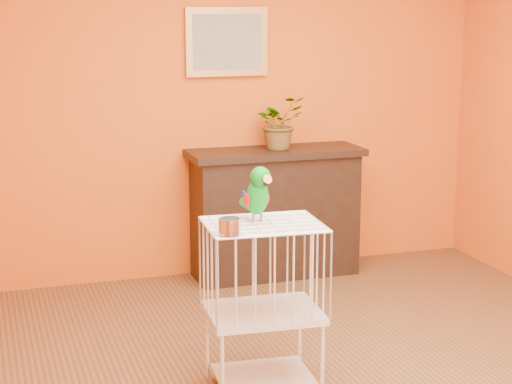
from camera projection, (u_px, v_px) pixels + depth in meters
name	position (u px, v px, depth m)	size (l,w,h in m)	color
room_shell	(354.00, 92.00, 4.23)	(4.50, 4.50, 4.50)	#D55C14
console_cabinet	(275.00, 213.00, 6.43)	(1.30, 0.47, 0.97)	black
potted_plant	(280.00, 129.00, 6.30)	(0.35, 0.39, 0.31)	#26722D
framed_picture	(227.00, 42.00, 6.25)	(0.62, 0.04, 0.50)	#C19345
birdcage	(263.00, 304.00, 4.48)	(0.62, 0.50, 0.91)	silver
feed_cup	(230.00, 226.00, 4.16)	(0.11, 0.11, 0.08)	silver
parrot	(257.00, 193.00, 4.40)	(0.15, 0.27, 0.30)	#59544C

